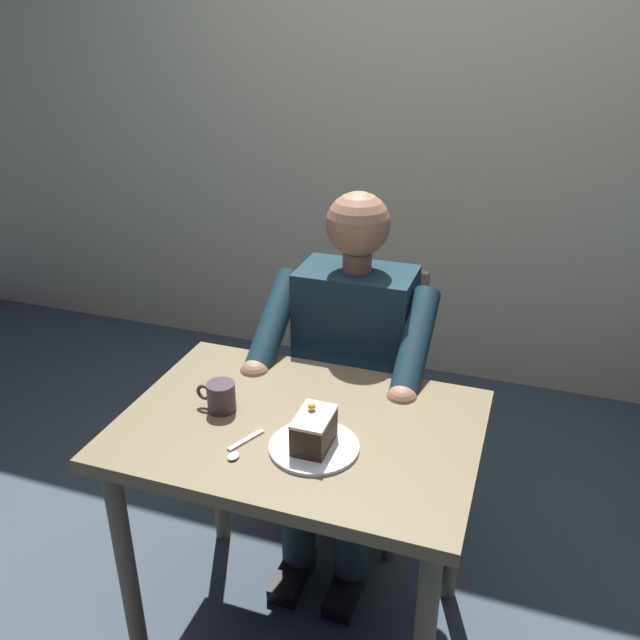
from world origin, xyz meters
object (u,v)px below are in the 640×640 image
object	(u,v)px
chair	(361,385)
seated_person	(347,377)
dining_table	(300,457)
coffee_cup	(221,396)
cake_slice	(314,430)
dessert_spoon	(239,449)

from	to	relation	value
chair	seated_person	size ratio (longest dim) A/B	0.75
dining_table	coffee_cup	size ratio (longest dim) A/B	8.28
cake_slice	coffee_cup	distance (m)	0.30
seated_person	cake_slice	bearing A→B (deg)	97.89
dining_table	cake_slice	bearing A→B (deg)	128.67
cake_slice	coffee_cup	bearing A→B (deg)	-15.66
seated_person	cake_slice	world-z (taller)	seated_person
seated_person	coffee_cup	world-z (taller)	seated_person
coffee_cup	dessert_spoon	size ratio (longest dim) A/B	0.78
dining_table	dessert_spoon	size ratio (longest dim) A/B	6.48
coffee_cup	dessert_spoon	world-z (taller)	coffee_cup
coffee_cup	dessert_spoon	xyz separation A→B (m)	(-0.12, 0.15, -0.04)
dining_table	coffee_cup	world-z (taller)	coffee_cup
dessert_spoon	seated_person	bearing A→B (deg)	-99.31
cake_slice	dessert_spoon	size ratio (longest dim) A/B	0.89
seated_person	dessert_spoon	xyz separation A→B (m)	(0.10, 0.58, 0.11)
chair	dessert_spoon	distance (m)	0.80
cake_slice	coffee_cup	xyz separation A→B (m)	(0.29, -0.08, -0.01)
dining_table	dessert_spoon	bearing A→B (deg)	58.19
dining_table	chair	xyz separation A→B (m)	(0.00, -0.60, -0.13)
chair	coffee_cup	distance (m)	0.71
cake_slice	dining_table	bearing A→B (deg)	-51.33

